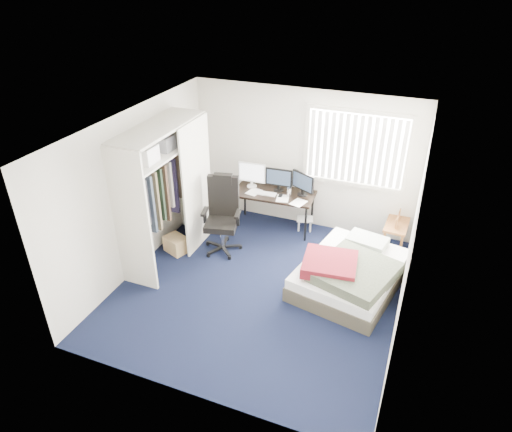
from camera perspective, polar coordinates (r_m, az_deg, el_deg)
The scene contains 10 objects.
ground at distance 6.98m, azimuth 0.44°, elevation -8.82°, with size 4.20×4.20×0.00m, color black.
room_shell at distance 6.15m, azimuth 0.49°, elevation 2.22°, with size 4.20×4.20×4.20m.
window_assembly at distance 7.72m, azimuth 12.39°, elevation 8.18°, with size 1.72×0.09×1.32m.
closet at distance 7.13m, azimuth -11.39°, elevation 4.26°, with size 0.64×1.84×2.22m.
desk at distance 8.09m, azimuth 2.36°, elevation 3.23°, with size 1.46×0.74×1.16m.
office_chair at distance 7.61m, azimuth -4.19°, elevation -0.73°, with size 0.74×0.74×1.30m.
footstool at distance 8.30m, azimuth 6.13°, elevation -0.61°, with size 0.33×0.29×0.23m.
nightstand at distance 7.98m, azimuth 17.20°, elevation -1.16°, with size 0.39×0.73×0.67m.
bed at distance 6.97m, azimuth 11.67°, elevation -6.94°, with size 1.65×1.99×0.59m.
pine_box at distance 7.79m, azimuth -9.95°, elevation -3.49°, with size 0.37×0.28×0.28m, color tan.
Camera 1 is at (1.95, -5.09, 4.36)m, focal length 32.00 mm.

